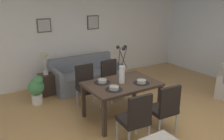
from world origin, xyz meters
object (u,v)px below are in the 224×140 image
centerpiece_vase (122,69)px  bowl_near_left (114,88)px  dining_chair_near_left (136,117)px  side_table (47,84)px  dining_chair_far_right (111,78)px  bowl_near_right (102,81)px  dining_table (122,87)px  framed_picture_left (44,26)px  bowl_far_left (141,81)px  potted_plant (36,88)px  table_lamp (45,60)px  dining_chair_near_right (87,84)px  framed_picture_center (93,22)px  sofa (86,77)px  dining_chair_far_left (165,107)px

centerpiece_vase → bowl_near_left: centerpiece_vase is taller
bowl_near_left → dining_chair_near_left: bearing=-91.6°
centerpiece_vase → side_table: (-0.92, 1.94, -0.76)m
dining_chair_far_right → bowl_near_right: 0.97m
dining_table → framed_picture_left: framed_picture_left is taller
dining_chair_far_right → bowl_near_right: size_ratio=5.41×
bowl_far_left → potted_plant: 2.40m
dining_table → dining_chair_near_left: 0.97m
table_lamp → centerpiece_vase: bearing=-64.6°
dining_chair_near_right → potted_plant: (-0.93, 0.68, -0.14)m
bowl_near_right → framed_picture_center: framed_picture_center is taller
dining_chair_far_right → bowl_far_left: dining_chair_far_right is taller
potted_plant → sofa: bearing=14.6°
bowl_far_left → side_table: size_ratio=0.33×
table_lamp → sofa: bearing=-2.1°
framed_picture_left → bowl_near_right: bearing=-80.4°
bowl_near_right → framed_picture_center: bearing=66.1°
dining_chair_far_right → table_lamp: size_ratio=1.80×
bowl_far_left → bowl_near_left: bearing=180.0°
table_lamp → dining_chair_far_right: bearing=-40.3°
bowl_near_right → bowl_far_left: (0.63, -0.43, 0.00)m
framed_picture_left → framed_picture_center: 1.40m
dining_table → side_table: 2.19m
bowl_near_right → side_table: 1.90m
dining_table → dining_chair_near_left: dining_chair_near_left is taller
dining_table → side_table: size_ratio=2.69×
dining_chair_near_left → bowl_far_left: 0.98m
dining_chair_far_left → dining_chair_far_right: bearing=90.1°
side_table → framed_picture_left: size_ratio=1.45×
dining_chair_far_right → framed_picture_center: bearing=76.6°
table_lamp → potted_plant: size_ratio=0.76×
framed_picture_left → sofa: bearing=-35.5°
dining_chair_far_left → bowl_near_right: 1.29m
dining_chair_far_left → centerpiece_vase: size_ratio=1.25×
dining_table → dining_chair_far_left: size_ratio=1.52×
potted_plant → bowl_near_right: bearing=-54.2°
dining_chair_far_left → potted_plant: (-1.59, 2.41, -0.14)m
bowl_near_right → table_lamp: (-0.61, 1.73, 0.11)m
bowl_near_right → sofa: 1.82m
dining_chair_far_left → bowl_near_right: size_ratio=5.41×
dining_table → bowl_near_left: bowl_near_left is taller
dining_table → bowl_far_left: bearing=-34.2°
bowl_near_left → bowl_far_left: bearing=0.0°
bowl_near_right → framed_picture_center: size_ratio=0.44×
dining_table → framed_picture_left: 2.78m
dining_table → side_table: dining_table is taller
potted_plant → table_lamp: bearing=49.3°
dining_chair_near_left → centerpiece_vase: centerpiece_vase is taller
bowl_near_right → dining_table: bearing=-34.2°
bowl_far_left → side_table: 2.54m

